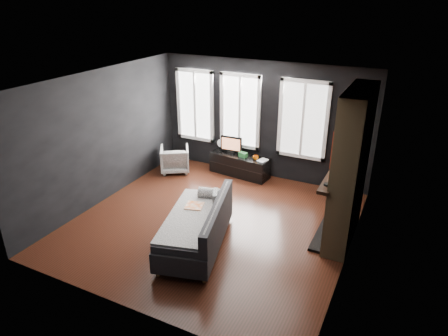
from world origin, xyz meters
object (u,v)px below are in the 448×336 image
at_px(book, 260,155).
at_px(media_console, 240,165).
at_px(armchair, 175,158).
at_px(mug, 256,157).
at_px(monitor, 231,144).
at_px(mantel_vase, 340,158).
at_px(sofa, 196,224).

bearing_deg(book, media_console, 175.47).
relative_size(armchair, mug, 5.40).
distance_m(monitor, mantel_vase, 3.05).
height_order(sofa, book, sofa).
xyz_separation_m(mug, book, (0.08, 0.04, 0.06)).
bearing_deg(mantel_vase, armchair, 170.21).
distance_m(book, mantel_vase, 2.39).
bearing_deg(armchair, monitor, 170.71).
relative_size(armchair, book, 2.78).
bearing_deg(media_console, mantel_vase, -19.13).
relative_size(monitor, mantel_vase, 2.71).
relative_size(armchair, media_console, 0.47).
relative_size(mug, book, 0.51).
relative_size(sofa, monitor, 3.76).
xyz_separation_m(media_console, mug, (0.43, -0.08, 0.31)).
height_order(armchair, monitor, monitor).
relative_size(sofa, book, 8.11).
bearing_deg(mantel_vase, monitor, 155.79).
xyz_separation_m(armchair, book, (2.03, 0.46, 0.28)).
relative_size(armchair, mantel_vase, 3.48).
height_order(media_console, monitor, monitor).
height_order(sofa, mantel_vase, mantel_vase).
xyz_separation_m(sofa, book, (-0.02, 2.98, 0.19)).
bearing_deg(sofa, armchair, 114.39).
height_order(media_console, mantel_vase, mantel_vase).
relative_size(armchair, monitor, 1.29).
bearing_deg(mug, mantel_vase, -28.44).
distance_m(sofa, armchair, 3.24).
relative_size(sofa, mantel_vase, 10.17).
bearing_deg(sofa, monitor, 89.58).
bearing_deg(book, mug, -157.12).
bearing_deg(mantel_vase, mug, 151.56).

